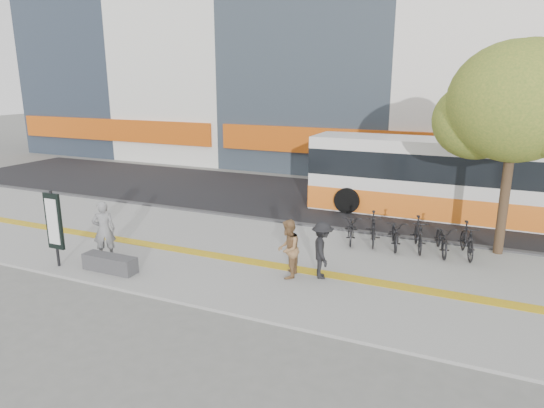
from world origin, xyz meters
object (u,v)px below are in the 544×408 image
at_px(signboard, 54,222).
at_px(pedestrian_tan, 288,249).
at_px(street_tree, 515,105).
at_px(bench, 110,263).
at_px(seated_woman, 104,230).
at_px(bus, 455,181).
at_px(pedestrian_dark, 322,250).

xyz_separation_m(signboard, pedestrian_tan, (6.23, 1.92, -0.50)).
bearing_deg(signboard, street_tree, 29.07).
distance_m(bench, signboard, 1.94).
relative_size(seated_woman, pedestrian_tan, 1.10).
relative_size(bench, signboard, 0.73).
bearing_deg(bus, pedestrian_dark, -109.59).
height_order(bench, bus, bus).
xyz_separation_m(bench, signboard, (-1.60, -0.31, 1.06)).
relative_size(signboard, street_tree, 0.35).
bearing_deg(street_tree, pedestrian_tan, -139.47).
relative_size(signboard, pedestrian_tan, 1.39).
distance_m(street_tree, pedestrian_dark, 6.97).
relative_size(signboard, bus, 0.20).
bearing_deg(pedestrian_dark, bench, 84.91).
height_order(signboard, seated_woman, signboard).
bearing_deg(signboard, bench, 10.81).
bearing_deg(pedestrian_tan, pedestrian_dark, 102.03).
xyz_separation_m(street_tree, pedestrian_dark, (-4.31, -4.06, -3.66)).
height_order(street_tree, seated_woman, street_tree).
bearing_deg(pedestrian_dark, street_tree, -71.48).
height_order(bench, pedestrian_tan, pedestrian_tan).
relative_size(bench, pedestrian_tan, 1.01).
distance_m(bench, pedestrian_tan, 4.94).
height_order(street_tree, pedestrian_tan, street_tree).
relative_size(bus, seated_woman, 6.34).
bearing_deg(pedestrian_tan, seated_woman, -90.46).
xyz_separation_m(signboard, street_tree, (11.38, 6.33, 3.15)).
bearing_deg(bench, seated_woman, 138.27).
height_order(seated_woman, pedestrian_tan, seated_woman).
distance_m(signboard, seated_woman, 1.36).
relative_size(bench, pedestrian_dark, 1.03).
bearing_deg(pedestrian_dark, signboard, 82.96).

